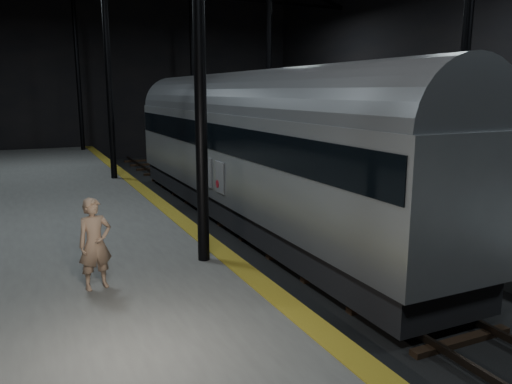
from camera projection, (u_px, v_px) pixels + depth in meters
ground at (273, 236)px, 16.68m from camera, size 44.00×44.00×0.00m
platform_left at (26, 252)px, 13.47m from camera, size 9.00×43.80×1.00m
platform_right at (442, 201)px, 19.69m from camera, size 9.00×43.80×1.00m
tactile_strip at (178, 217)px, 15.13m from camera, size 0.50×43.80×0.01m
track at (273, 234)px, 16.67m from camera, size 2.40×43.00×0.24m
train at (248, 142)px, 17.88m from camera, size 2.99×19.98×5.34m
woman at (95, 244)px, 9.55m from camera, size 0.73×0.56×1.79m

